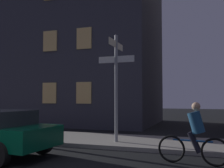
{
  "coord_description": "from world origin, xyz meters",
  "views": [
    {
      "loc": [
        4.3,
        -3.4,
        1.73
      ],
      "look_at": [
        0.99,
        6.16,
        2.25
      ],
      "focal_mm": 42.53,
      "sensor_mm": 36.0,
      "label": 1
    }
  ],
  "objects": [
    {
      "name": "sidewalk_kerb",
      "position": [
        0.0,
        6.37,
        0.07
      ],
      "size": [
        40.0,
        2.84,
        0.14
      ],
      "primitive_type": "cube",
      "color": "gray",
      "rests_on": "ground_plane"
    },
    {
      "name": "signpost",
      "position": [
        1.28,
        5.81,
        2.46
      ],
      "size": [
        1.37,
        1.57,
        3.9
      ],
      "color": "gray",
      "rests_on": "sidewalk_kerb"
    },
    {
      "name": "cyclist",
      "position": [
        4.06,
        3.85,
        0.75
      ],
      "size": [
        1.82,
        0.36,
        1.61
      ],
      "color": "black",
      "rests_on": "ground_plane"
    },
    {
      "name": "building_left_block",
      "position": [
        -4.15,
        13.55,
        6.07
      ],
      "size": [
        10.94,
        7.23,
        12.15
      ],
      "color": "#383842",
      "rests_on": "ground_plane"
    }
  ]
}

